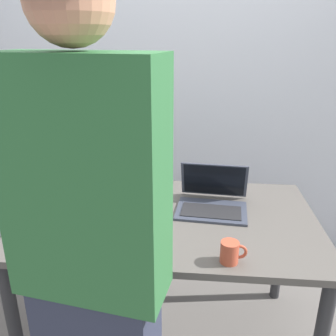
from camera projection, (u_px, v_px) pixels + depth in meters
The scene contains 9 objects.
ground_plane at pixel (169, 335), 2.03m from camera, with size 8.00×8.00×0.00m, color slate.
desk at pixel (169, 232), 1.79m from camera, with size 1.44×0.90×0.77m.
laptop at pixel (212, 199), 1.83m from camera, with size 0.38×0.35×0.21m.
beer_bottle_green at pixel (102, 174), 1.93m from camera, with size 0.08×0.08×0.34m.
beer_bottle_dark at pixel (75, 190), 1.79m from camera, with size 0.07×0.07×0.27m.
beer_bottle_brown at pixel (95, 180), 1.85m from camera, with size 0.06×0.06×0.32m.
person_figure at pixel (94, 279), 1.04m from camera, with size 0.45×0.31×1.81m.
coffee_mug at pixel (230, 252), 1.38m from camera, with size 0.11×0.07×0.09m.
back_wall at pixel (181, 82), 2.49m from camera, with size 6.00×0.10×2.60m, color silver.
Camera 1 is at (0.14, -1.56, 1.61)m, focal length 37.93 mm.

